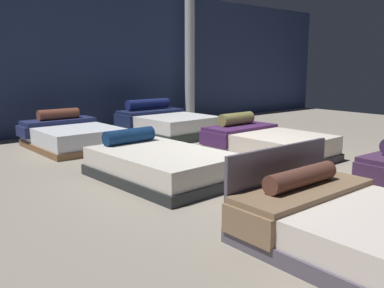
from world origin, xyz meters
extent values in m
cube|color=gray|center=(0.00, 0.00, -0.01)|extent=(18.00, 18.00, 0.02)
cube|color=navy|center=(0.00, 5.19, 1.75)|extent=(18.00, 0.06, 3.50)
cube|color=#544D5D|center=(-1.11, -2.61, 0.07)|extent=(1.62, 1.91, 0.14)
cube|color=silver|center=(-1.11, -2.61, 0.26)|extent=(1.56, 1.85, 0.24)
cube|color=#544D5D|center=(-1.11, -1.65, 0.40)|extent=(1.53, 0.04, 0.80)
cube|color=#85694C|center=(-1.11, -1.96, 0.41)|extent=(1.60, 0.57, 0.06)
cube|color=#85694C|center=(-1.91, -1.96, 0.25)|extent=(0.06, 0.57, 0.26)
cube|color=#85694C|center=(-0.30, -1.97, 0.25)|extent=(0.06, 0.57, 0.26)
cylinder|color=brown|center=(-1.11, -1.92, 0.53)|extent=(0.94, 0.19, 0.19)
cube|color=#44284A|center=(0.34, -1.98, 0.27)|extent=(0.08, 0.63, 0.31)
cube|color=#222628|center=(-1.11, 0.41, 0.07)|extent=(1.54, 2.18, 0.15)
cube|color=silver|center=(-1.11, 0.41, 0.28)|extent=(1.47, 2.12, 0.27)
cylinder|color=#0E2850|center=(-1.16, 1.23, 0.53)|extent=(0.85, 0.27, 0.23)
cube|color=black|center=(1.18, 0.39, 0.06)|extent=(1.48, 2.14, 0.13)
cube|color=silver|center=(1.18, 0.39, 0.28)|extent=(1.42, 2.08, 0.31)
cube|color=#442252|center=(1.16, 1.08, 0.46)|extent=(1.42, 0.71, 0.06)
cube|color=#442252|center=(0.45, 1.06, 0.31)|extent=(0.08, 0.67, 0.26)
cube|color=#442252|center=(1.87, 1.10, 0.31)|extent=(0.08, 0.67, 0.26)
cylinder|color=olive|center=(1.16, 1.18, 0.61)|extent=(0.80, 0.25, 0.23)
cube|color=brown|center=(-1.16, 3.37, 0.06)|extent=(1.50, 1.94, 0.12)
cube|color=white|center=(-1.16, 3.37, 0.27)|extent=(1.44, 1.88, 0.30)
cube|color=#1F254F|center=(-1.17, 4.02, 0.47)|extent=(1.45, 0.58, 0.09)
cube|color=#1F254F|center=(-1.91, 4.01, 0.32)|extent=(0.10, 0.55, 0.21)
cube|color=#1F254F|center=(-0.43, 4.04, 0.32)|extent=(0.10, 0.55, 0.21)
cylinder|color=brown|center=(-1.17, 4.01, 0.61)|extent=(0.84, 0.24, 0.22)
cube|color=#2C3531|center=(1.16, 3.38, 0.09)|extent=(1.64, 2.18, 0.19)
cube|color=white|center=(1.16, 3.38, 0.33)|extent=(1.58, 2.12, 0.29)
cube|color=#161F44|center=(1.14, 4.06, 0.51)|extent=(1.57, 0.76, 0.07)
cube|color=#161F44|center=(0.35, 4.03, 0.32)|extent=(0.09, 0.71, 0.30)
cube|color=#161F44|center=(1.93, 4.09, 0.32)|extent=(0.09, 0.71, 0.30)
cylinder|color=navy|center=(1.14, 4.16, 0.68)|extent=(1.18, 0.28, 0.24)
cylinder|color=silver|center=(2.91, 4.72, 1.75)|extent=(0.27, 0.27, 3.50)
camera|label=1|loc=(-4.38, -4.21, 1.60)|focal=38.29mm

